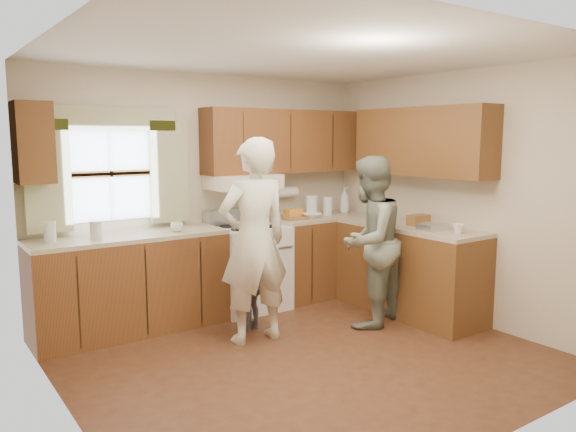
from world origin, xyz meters
TOP-DOWN VIEW (x-y plane):
  - room at (0.00, 0.00)m, footprint 3.80×3.80m
  - kitchen_fixtures at (0.61, 1.08)m, footprint 3.80×2.25m
  - stove at (0.30, 1.44)m, footprint 0.76×0.67m
  - woman_left at (-0.15, 0.57)m, footprint 0.70×0.49m
  - woman_right at (1.00, 0.31)m, footprint 0.98×0.87m
  - child at (-0.03, 0.85)m, footprint 0.54×0.40m

SIDE VIEW (x-z plane):
  - child at x=-0.03m, z-range 0.00..0.85m
  - stove at x=0.30m, z-range -0.07..1.00m
  - woman_right at x=1.00m, z-range 0.00..1.67m
  - kitchen_fixtures at x=0.61m, z-range -0.24..1.91m
  - woman_left at x=-0.15m, z-range 0.00..1.85m
  - room at x=0.00m, z-range -0.65..3.15m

